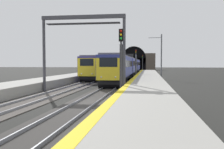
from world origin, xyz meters
TOP-DOWN VIEW (x-y plane):
  - ground_plane at (0.00, 0.00)m, footprint 320.00×320.00m
  - platform_right at (0.00, -4.01)m, footprint 112.00×3.87m
  - platform_right_edge_strip at (0.00, -2.32)m, footprint 112.00×0.50m
  - track_main_line at (0.00, 0.00)m, footprint 160.00×2.95m
  - track_adjacent_line at (0.00, 4.23)m, footprint 160.00×3.07m
  - train_main_approaching at (36.97, -0.00)m, footprint 56.59×2.80m
  - train_adjacent_platform at (38.16, 4.23)m, footprint 41.75×3.15m
  - railway_signal_near at (4.30, -1.86)m, footprint 0.39×0.38m
  - railway_signal_mid at (28.91, -1.86)m, footprint 0.39×0.38m
  - railway_signal_far at (77.83, -1.86)m, footprint 0.39×0.38m
  - overhead_signal_gantry at (6.76, 2.11)m, footprint 0.70×8.25m
  - tunnel_portal at (91.03, 2.11)m, footprint 3.08×18.12m
  - catenary_mast_near at (27.51, -6.31)m, footprint 0.22×2.35m

SIDE VIEW (x-z plane):
  - ground_plane at x=0.00m, z-range 0.00..0.00m
  - track_adjacent_line at x=0.00m, z-range -0.06..0.15m
  - track_main_line at x=0.00m, z-range -0.06..0.15m
  - platform_right at x=0.00m, z-range 0.00..0.91m
  - platform_right_edge_strip at x=0.00m, z-range 0.91..0.91m
  - train_main_approaching at x=36.97m, z-range -0.15..4.66m
  - train_adjacent_platform at x=38.16m, z-range -0.17..4.70m
  - railway_signal_mid at x=28.91m, z-range 0.45..5.77m
  - railway_signal_near at x=4.30m, z-range 0.57..6.26m
  - tunnel_portal at x=91.03m, z-range -1.51..8.64m
  - railway_signal_far at x=77.83m, z-range 0.59..6.57m
  - catenary_mast_near at x=27.51m, z-range 0.12..7.97m
  - overhead_signal_gantry at x=6.76m, z-range 1.82..9.24m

